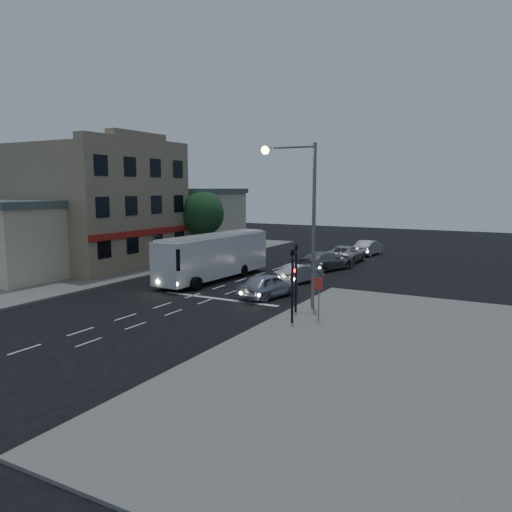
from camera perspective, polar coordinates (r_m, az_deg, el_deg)
The scene contains 18 objects.
ground at distance 30.15m, azimuth -9.46°, elevation -5.20°, with size 120.00×120.00×0.00m, color black.
sidewalk_near at distance 20.87m, azimuth 12.88°, elevation -11.06°, with size 12.00×24.00×0.12m, color slate.
sidewalk_far at distance 44.53m, azimuth -16.33°, elevation -1.10°, with size 12.00×50.00×0.12m, color slate.
road_markings at distance 32.05m, azimuth -3.99°, elevation -4.32°, with size 8.00×30.55×0.01m.
tour_bus at distance 36.60m, azimuth -4.83°, elevation 0.08°, with size 2.94×11.05×3.36m.
car_suv at distance 30.79m, azimuth 1.40°, elevation -3.37°, with size 1.79×4.45×1.52m, color #AEACBD.
car_sedan_a at distance 35.70m, azimuth 4.97°, elevation -1.99°, with size 1.41×4.05×1.33m, color silver.
car_sedan_b at distance 41.28m, azimuth 7.93°, elevation -0.55°, with size 2.16×5.32×1.54m, color gray.
car_sedan_c at distance 45.88m, azimuth 10.22°, elevation 0.24°, with size 2.55×5.53×1.54m, color #B5B5B5.
car_extra at distance 51.24m, azimuth 12.73°, elevation 0.93°, with size 1.58×4.52×1.49m, color silver.
traffic_signal_main at distance 26.45m, azimuth 4.58°, elevation -1.60°, with size 0.25×0.35×4.10m.
traffic_signal_side at distance 24.39m, azimuth 4.19°, elevation -2.40°, with size 0.18×0.15×4.10m.
regulatory_sign at distance 25.04m, azimuth 7.17°, elevation -4.09°, with size 0.45×0.12×2.20m.
streetlight at distance 27.52m, azimuth 5.38°, elevation 5.70°, with size 3.32×0.44×9.00m.
main_building at distance 44.74m, azimuth -17.46°, elevation 5.46°, with size 10.12×12.00×11.00m.
low_building_south at distance 39.90m, azimuth -26.67°, elevation 1.63°, with size 7.40×5.40×5.70m.
low_building_north at distance 53.58m, azimuth -7.76°, elevation 4.19°, with size 9.40×9.40×6.50m.
street_tree at distance 46.40m, azimuth -6.15°, elevation 5.03°, with size 4.00×4.00×6.20m.
Camera 1 is at (18.19, -23.07, 6.76)m, focal length 35.00 mm.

